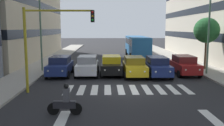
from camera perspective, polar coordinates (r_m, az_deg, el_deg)
ground_plane at (r=17.27m, az=3.51°, el=-6.08°), size 180.00×180.00×0.00m
sidewalk_right at (r=18.59m, az=-23.93°, el=-5.51°), size 3.07×90.00×0.15m
crosswalk_markings at (r=17.26m, az=3.51°, el=-6.07°), size 8.55×2.80×0.01m
lane_arrow_0 at (r=12.94m, az=21.75°, el=-11.49°), size 0.50×2.20×0.01m
lane_arrow_1 at (r=12.12m, az=-11.33°, el=-12.40°), size 0.50×2.20×0.01m
car_0 at (r=23.53m, az=16.25°, el=-0.41°), size 2.02×4.44×1.72m
car_1 at (r=22.06m, az=10.34°, el=-0.77°), size 2.02×4.44×1.72m
car_2 at (r=21.82m, az=5.15°, el=-0.76°), size 2.02×4.44×1.72m
car_3 at (r=22.48m, az=-0.15°, el=-0.47°), size 2.02×4.44×1.72m
car_4 at (r=22.40m, az=-5.66°, el=-0.54°), size 2.02×4.44×1.72m
car_5 at (r=22.55m, az=-11.81°, el=-0.62°), size 2.02×4.44×1.72m
bus_behind_traffic at (r=36.04m, az=5.75°, el=4.24°), size 2.78×10.50×3.00m
motorcycle_with_rider at (r=12.40m, az=-10.69°, el=-8.78°), size 1.70×0.37×1.57m
traffic_light_gantry at (r=16.52m, az=-15.00°, el=6.06°), size 4.53×0.36×5.50m
street_lamp_left at (r=23.48m, az=20.20°, el=8.80°), size 3.27×0.28×7.45m
street_lamp_right at (r=24.50m, az=-15.10°, el=9.05°), size 2.91×0.28×7.60m
street_tree_1 at (r=26.36m, az=20.88°, el=6.99°), size 2.50×2.50×5.09m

